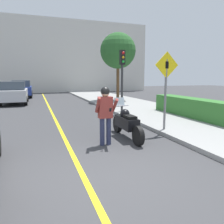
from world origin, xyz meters
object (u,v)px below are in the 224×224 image
(crossing_sign, at_px, (166,83))
(parked_car_blue, at_px, (22,89))
(person_biker, at_px, (105,110))
(motorcycle, at_px, (127,123))
(traffic_light, at_px, (122,69))
(parked_car_silver, at_px, (14,92))
(street_tree, at_px, (118,51))

(crossing_sign, height_order, parked_car_blue, crossing_sign)
(crossing_sign, bearing_deg, person_biker, -164.84)
(motorcycle, bearing_deg, person_biker, -151.39)
(traffic_light, xyz_separation_m, parked_car_blue, (-5.65, 12.45, -1.56))
(traffic_light, relative_size, parked_car_silver, 0.78)
(parked_car_silver, height_order, parked_car_blue, same)
(traffic_light, bearing_deg, crossing_sign, -91.35)
(street_tree, bearing_deg, motorcycle, -109.41)
(crossing_sign, relative_size, street_tree, 0.51)
(street_tree, bearing_deg, traffic_light, -108.80)
(motorcycle, xyz_separation_m, traffic_light, (1.66, 4.51, 1.92))
(street_tree, relative_size, parked_car_blue, 1.28)
(person_biker, bearing_deg, traffic_light, 63.03)
(motorcycle, relative_size, crossing_sign, 0.84)
(motorcycle, bearing_deg, crossing_sign, 6.62)
(motorcycle, distance_m, traffic_light, 5.17)
(crossing_sign, height_order, parked_car_silver, crossing_sign)
(person_biker, xyz_separation_m, traffic_light, (2.54, 4.98, 1.37))
(person_biker, distance_m, parked_car_silver, 12.35)
(street_tree, bearing_deg, crossing_sign, -101.67)
(person_biker, xyz_separation_m, street_tree, (4.55, 10.89, 3.01))
(parked_car_blue, bearing_deg, traffic_light, -65.59)
(motorcycle, relative_size, parked_car_blue, 0.55)
(traffic_light, bearing_deg, motorcycle, -110.21)
(crossing_sign, distance_m, traffic_light, 4.37)
(parked_car_silver, bearing_deg, parked_car_blue, 87.20)
(crossing_sign, height_order, street_tree, street_tree)
(motorcycle, bearing_deg, parked_car_silver, 110.52)
(crossing_sign, bearing_deg, traffic_light, 88.65)
(parked_car_silver, bearing_deg, street_tree, -7.04)
(parked_car_blue, bearing_deg, motorcycle, -76.75)
(crossing_sign, relative_size, parked_car_blue, 0.65)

